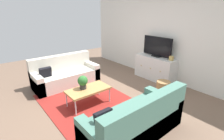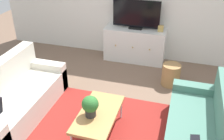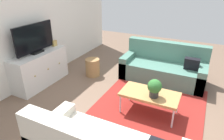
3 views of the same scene
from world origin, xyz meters
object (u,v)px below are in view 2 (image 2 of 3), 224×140
(couch_right_side, at_px, (204,136))
(flat_screen_tv, at_px, (136,15))
(coffee_table, at_px, (98,115))
(wicker_basket, at_px, (171,75))
(tv_console, at_px, (134,45))
(mantel_clock, at_px, (161,28))
(couch_left_side, at_px, (13,99))
(potted_plant, at_px, (90,105))

(couch_right_side, bearing_deg, flat_screen_tv, 121.05)
(couch_right_side, relative_size, coffee_table, 1.90)
(coffee_table, distance_m, wicker_basket, 1.88)
(tv_console, distance_m, mantel_clock, 0.69)
(wicker_basket, bearing_deg, couch_left_side, -145.66)
(coffee_table, height_order, mantel_clock, mantel_clock)
(flat_screen_tv, bearing_deg, couch_right_side, -58.95)
(tv_console, bearing_deg, couch_left_side, -121.10)
(coffee_table, distance_m, flat_screen_tv, 2.57)
(couch_left_side, height_order, tv_console, couch_left_side)
(mantel_clock, height_order, wicker_basket, mantel_clock)
(tv_console, height_order, flat_screen_tv, flat_screen_tv)
(wicker_basket, bearing_deg, potted_plant, -118.28)
(flat_screen_tv, relative_size, mantel_clock, 7.58)
(couch_left_side, distance_m, potted_plant, 1.41)
(couch_left_side, xyz_separation_m, tv_console, (1.43, 2.37, 0.09))
(flat_screen_tv, bearing_deg, wicker_basket, -43.02)
(tv_console, relative_size, wicker_basket, 3.12)
(couch_left_side, distance_m, mantel_clock, 3.13)
(potted_plant, distance_m, tv_console, 2.55)
(couch_left_side, bearing_deg, potted_plant, -6.99)
(couch_right_side, relative_size, mantel_clock, 14.20)
(couch_right_side, relative_size, potted_plant, 5.93)
(coffee_table, height_order, flat_screen_tv, flat_screen_tv)
(wicker_basket, bearing_deg, tv_console, 137.69)
(potted_plant, relative_size, wicker_basket, 0.74)
(couch_right_side, relative_size, flat_screen_tv, 1.87)
(couch_right_side, distance_m, wicker_basket, 1.68)
(wicker_basket, bearing_deg, mantel_clock, 113.34)
(flat_screen_tv, bearing_deg, coffee_table, -89.64)
(coffee_table, xyz_separation_m, wicker_basket, (0.86, 1.66, -0.16))
(mantel_clock, bearing_deg, coffee_table, -101.87)
(couch_right_side, height_order, coffee_table, couch_right_side)
(flat_screen_tv, relative_size, wicker_basket, 2.35)
(potted_plant, bearing_deg, couch_left_side, 173.01)
(couch_right_side, height_order, tv_console, couch_right_side)
(couch_left_side, xyz_separation_m, couch_right_side, (2.87, 0.00, 0.00))
(couch_left_side, distance_m, wicker_basket, 2.80)
(potted_plant, xyz_separation_m, flat_screen_tv, (0.06, 2.56, 0.46))
(tv_console, relative_size, flat_screen_tv, 1.32)
(potted_plant, xyz_separation_m, tv_console, (0.06, 2.54, -0.21))
(couch_left_side, bearing_deg, flat_screen_tv, 59.11)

